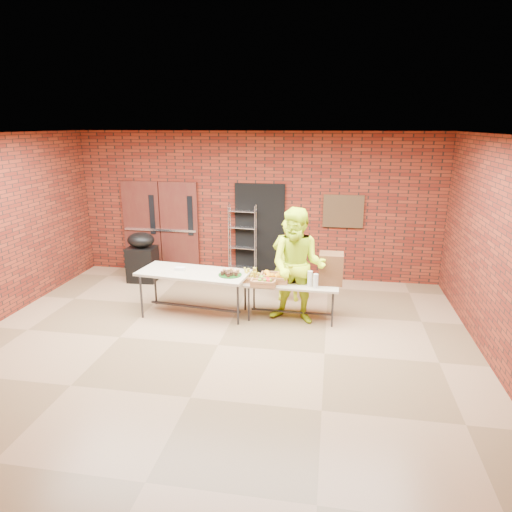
{
  "coord_description": "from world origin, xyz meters",
  "views": [
    {
      "loc": [
        1.66,
        -6.29,
        3.35
      ],
      "look_at": [
        0.36,
        1.4,
        1.07
      ],
      "focal_mm": 32.0,
      "sensor_mm": 36.0,
      "label": 1
    }
  ],
  "objects": [
    {
      "name": "napkin_box",
      "position": [
        -0.98,
        1.17,
        0.84
      ],
      "size": [
        0.17,
        0.12,
        0.06
      ],
      "primitive_type": "cube",
      "color": "silver",
      "rests_on": "table_left"
    },
    {
      "name": "table_left",
      "position": [
        -0.72,
        1.13,
        0.74
      ],
      "size": [
        2.05,
        1.05,
        0.81
      ],
      "rotation": [
        0.0,
        0.0,
        -0.12
      ],
      "color": "tan",
      "rests_on": "room"
    },
    {
      "name": "muffin_tray",
      "position": [
        -0.03,
        1.05,
        0.85
      ],
      "size": [
        0.41,
        0.41,
        0.1
      ],
      "color": "#124412",
      "rests_on": "table_left"
    },
    {
      "name": "cup_stack_back",
      "position": [
        1.3,
        1.33,
        0.78
      ],
      "size": [
        0.07,
        0.07,
        0.22
      ],
      "primitive_type": "cylinder",
      "color": "silver",
      "rests_on": "table_right"
    },
    {
      "name": "basket_apples",
      "position": [
        0.56,
        1.06,
        0.73
      ],
      "size": [
        0.43,
        0.34,
        0.13
      ],
      "color": "#AC7645",
      "rests_on": "table_right"
    },
    {
      "name": "volunteer_man",
      "position": [
        1.13,
        1.12,
        1.01
      ],
      "size": [
        1.09,
        0.92,
        2.01
      ],
      "primitive_type": "imported",
      "rotation": [
        0.0,
        0.0,
        -0.17
      ],
      "color": "#C5EC1A",
      "rests_on": "room"
    },
    {
      "name": "dark_doorway",
      "position": [
        0.1,
        3.46,
        1.05
      ],
      "size": [
        1.1,
        0.06,
        2.1
      ],
      "primitive_type": "cube",
      "color": "black",
      "rests_on": "room"
    },
    {
      "name": "covered_grill",
      "position": [
        -2.38,
        2.7,
        0.55
      ],
      "size": [
        0.62,
        0.52,
        1.09
      ],
      "rotation": [
        0.0,
        0.0,
        0.04
      ],
      "color": "black",
      "rests_on": "room"
    },
    {
      "name": "wire_rack",
      "position": [
        -0.27,
        3.32,
        0.82
      ],
      "size": [
        0.62,
        0.27,
        1.65
      ],
      "primitive_type": null,
      "rotation": [
        0.0,
        0.0,
        -0.11
      ],
      "color": "silver",
      "rests_on": "room"
    },
    {
      "name": "coffee_dispenser",
      "position": [
        1.69,
        1.32,
        0.94
      ],
      "size": [
        0.41,
        0.37,
        0.54
      ],
      "primitive_type": "cube",
      "color": "brown",
      "rests_on": "table_right"
    },
    {
      "name": "double_doors",
      "position": [
        -2.2,
        3.44,
        1.05
      ],
      "size": [
        1.78,
        0.12,
        2.1
      ],
      "color": "#461E14",
      "rests_on": "room"
    },
    {
      "name": "volunteer_woman",
      "position": [
        0.88,
        2.1,
        0.82
      ],
      "size": [
        0.61,
        0.41,
        1.64
      ],
      "primitive_type": "imported",
      "rotation": [
        0.0,
        0.0,
        3.16
      ],
      "color": "#C5EC1A",
      "rests_on": "room"
    },
    {
      "name": "basket_oranges",
      "position": [
        0.71,
        1.26,
        0.74
      ],
      "size": [
        0.5,
        0.39,
        0.15
      ],
      "color": "#AC7645",
      "rests_on": "table_right"
    },
    {
      "name": "basket_bananas",
      "position": [
        0.34,
        1.22,
        0.72
      ],
      "size": [
        0.4,
        0.31,
        0.12
      ],
      "color": "#AC7645",
      "rests_on": "table_right"
    },
    {
      "name": "table_right",
      "position": [
        1.03,
        1.25,
        0.61
      ],
      "size": [
        1.64,
        0.71,
        0.67
      ],
      "rotation": [
        0.0,
        0.0,
        -0.02
      ],
      "color": "tan",
      "rests_on": "room"
    },
    {
      "name": "room",
      "position": [
        0.0,
        0.0,
        1.6
      ],
      "size": [
        8.08,
        7.08,
        3.28
      ],
      "color": "brown",
      "rests_on": "ground"
    },
    {
      "name": "bronze_plaque",
      "position": [
        1.9,
        3.45,
        1.55
      ],
      "size": [
        0.85,
        0.04,
        0.7
      ],
      "primitive_type": "cube",
      "color": "#3F2919",
      "rests_on": "room"
    },
    {
      "name": "cup_stack_mid",
      "position": [
        1.45,
        1.04,
        0.79
      ],
      "size": [
        0.08,
        0.08,
        0.25
      ],
      "primitive_type": "cylinder",
      "color": "silver",
      "rests_on": "table_right"
    },
    {
      "name": "cup_stack_front",
      "position": [
        1.35,
        1.13,
        0.8
      ],
      "size": [
        0.09,
        0.09,
        0.27
      ],
      "primitive_type": "cylinder",
      "color": "silver",
      "rests_on": "table_right"
    }
  ]
}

